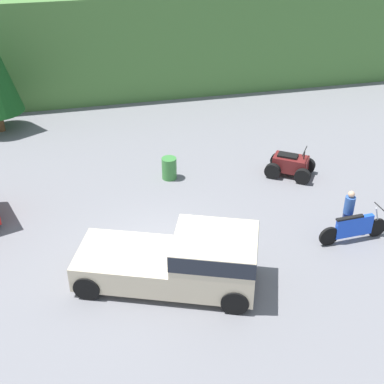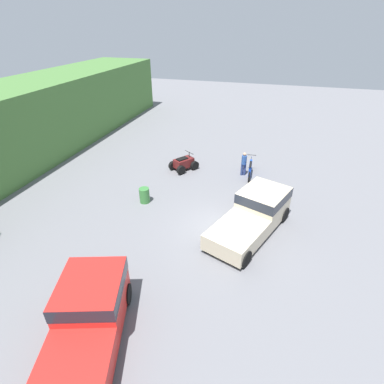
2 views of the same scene
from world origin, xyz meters
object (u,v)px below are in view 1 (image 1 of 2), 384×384
at_px(pickup_truck_second, 186,259).
at_px(steel_barrel, 169,168).
at_px(dirt_bike, 354,228).
at_px(rider_person, 348,211).
at_px(quad_atv, 290,165).

xyz_separation_m(pickup_truck_second, steel_barrel, (0.74, 6.29, -0.50)).
bearing_deg(dirt_bike, rider_person, 90.32).
bearing_deg(steel_barrel, dirt_bike, -46.87).
distance_m(dirt_bike, steel_barrel, 7.42).
bearing_deg(quad_atv, dirt_bike, -50.95).
xyz_separation_m(dirt_bike, quad_atv, (-0.36, 4.54, -0.03)).
height_order(dirt_bike, rider_person, rider_person).
relative_size(dirt_bike, rider_person, 1.49).
distance_m(dirt_bike, rider_person, 0.60).
height_order(pickup_truck_second, rider_person, pickup_truck_second).
relative_size(dirt_bike, steel_barrel, 2.76).
distance_m(dirt_bike, quad_atv, 4.56).
height_order(quad_atv, rider_person, rider_person).
bearing_deg(rider_person, dirt_bike, -107.73).
relative_size(rider_person, steel_barrel, 1.85).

